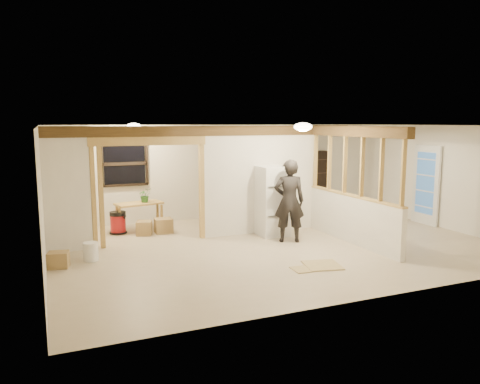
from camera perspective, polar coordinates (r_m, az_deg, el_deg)
name	(u,v)px	position (r m, az deg, el deg)	size (l,w,h in m)	color
floor	(276,245)	(9.97, 4.44, -6.48)	(9.00, 6.50, 0.01)	#BDA98C
ceiling	(278,126)	(9.63, 4.62, 8.07)	(9.00, 6.50, 0.01)	white
wall_back	(222,171)	(12.68, -2.19, 2.54)	(9.00, 0.01, 2.50)	white
wall_front	(380,215)	(7.03, 16.72, -2.69)	(9.00, 0.01, 2.50)	white
wall_left	(42,200)	(8.66, -23.00, -0.94)	(0.01, 6.50, 2.50)	white
wall_right	(441,177)	(12.43, 23.34, 1.72)	(0.01, 6.50, 2.50)	white
partition_left_stub	(67,190)	(9.86, -20.38, 0.28)	(0.90, 0.12, 2.50)	silver
partition_center	(261,179)	(10.88, 2.58, 1.54)	(2.80, 0.12, 2.50)	silver
doorway_frame	(150,192)	(10.07, -10.93, -0.03)	(2.46, 0.14, 2.20)	tan
header_beam_back	(212,131)	(10.34, -3.45, 7.45)	(7.00, 0.18, 0.22)	brown
header_beam_right	(355,131)	(10.14, 13.80, 7.20)	(0.18, 3.30, 0.22)	brown
pony_wall	(351,219)	(10.34, 13.43, -3.26)	(0.12, 3.20, 1.00)	silver
stud_partition	(353,166)	(10.18, 13.65, 3.14)	(0.14, 3.20, 1.32)	tan
window_back	(125,164)	(11.91, -13.88, 3.36)	(1.12, 0.10, 1.10)	black
french_door	(426,185)	(12.68, 21.73, 0.80)	(0.12, 0.86, 2.00)	white
ceiling_dome_main	(303,127)	(9.34, 7.69, 7.89)	(0.36, 0.36, 0.16)	#FFEABF
ceiling_dome_util	(134,126)	(11.03, -12.83, 7.84)	(0.32, 0.32, 0.14)	#FFEABF
hanging_bulb	(163,140)	(10.45, -9.39, 6.26)	(0.07, 0.07, 0.07)	#FFD88C
refrigerator	(273,201)	(10.66, 4.03, -1.10)	(0.65, 0.63, 1.59)	white
woman	(289,201)	(10.08, 6.02, -1.09)	(0.65, 0.43, 1.79)	black
work_table	(139,216)	(11.44, -12.17, -2.93)	(1.07, 0.54, 0.67)	tan
potted_plant	(145,195)	(11.37, -11.50, -0.38)	(0.31, 0.27, 0.34)	#305B27
shop_vac	(118,222)	(11.24, -14.65, -3.61)	(0.40, 0.40, 0.53)	maroon
bookshelf	(313,181)	(13.72, 8.84, 1.31)	(0.87, 0.29, 1.75)	black
bucket	(91,252)	(9.23, -17.73, -6.94)	(0.28, 0.28, 0.35)	white
box_util_a	(164,226)	(11.11, -9.30, -4.07)	(0.40, 0.34, 0.34)	#9A7B4A
box_util_b	(144,228)	(11.01, -11.60, -4.31)	(0.34, 0.34, 0.32)	#9A7B4A
box_front	(58,260)	(9.01, -21.27, -7.71)	(0.35, 0.29, 0.29)	#9A7B4A
floor_panel_near	(322,265)	(8.67, 10.01, -8.78)	(0.62, 0.62, 0.02)	tan
floor_panel_far	(306,269)	(8.43, 8.05, -9.27)	(0.48, 0.38, 0.02)	tan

